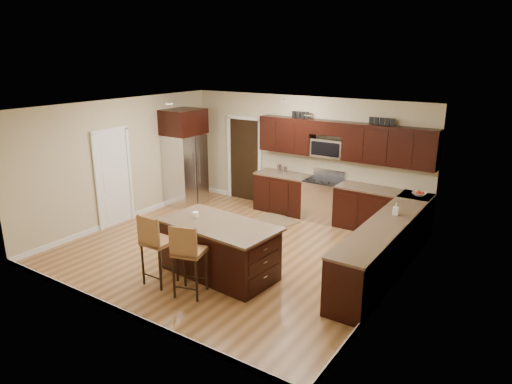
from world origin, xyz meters
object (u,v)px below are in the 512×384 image
Objects in this scene: range at (323,199)px; stool_mid at (187,252)px; island at (220,251)px; refrigerator at (185,157)px; stool_left at (155,242)px.

stool_mid reaches higher than range.
stool_mid is at bearing -81.62° from island.
refrigerator is (-3.30, -0.86, 0.74)m from range.
refrigerator reaches higher than stool_mid.
stool_left is 0.51× the size of refrigerator.
range is 4.26m from stool_mid.
refrigerator is (-3.02, 2.54, 0.78)m from island.
range is 0.94× the size of stool_mid.
range is at bearing 14.65° from refrigerator.
refrigerator is at bearing 124.92° from stool_left.
stool_mid is at bearing -0.08° from stool_left.
island is at bearing -40.04° from refrigerator.
range is 3.49m from refrigerator.
range is 0.47× the size of refrigerator.
island is 0.90m from stool_mid.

